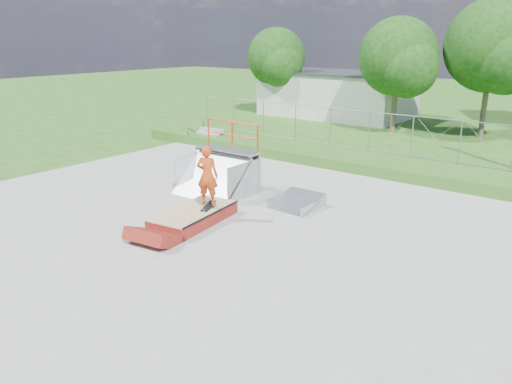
% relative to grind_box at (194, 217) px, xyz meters
% --- Properties ---
extents(ground, '(120.00, 120.00, 0.00)m').
position_rel_grind_box_xyz_m(ground, '(0.71, 0.11, -0.22)').
color(ground, '#285418').
rests_on(ground, ground).
extents(concrete_pad, '(20.00, 16.00, 0.04)m').
position_rel_grind_box_xyz_m(concrete_pad, '(0.71, 0.11, -0.20)').
color(concrete_pad, gray).
rests_on(concrete_pad, ground).
extents(grass_berm, '(24.00, 3.00, 0.50)m').
position_rel_grind_box_xyz_m(grass_berm, '(0.71, 9.61, 0.03)').
color(grass_berm, '#285418').
rests_on(grass_berm, ground).
extents(grind_box, '(1.76, 3.05, 0.43)m').
position_rel_grind_box_xyz_m(grind_box, '(0.00, 0.00, 0.00)').
color(grind_box, maroon).
rests_on(grind_box, concrete_pad).
extents(quarter_pipe, '(2.58, 2.20, 2.53)m').
position_rel_grind_box_xyz_m(quarter_pipe, '(-1.50, 2.63, 1.05)').
color(quarter_pipe, '#96989D').
rests_on(quarter_pipe, concrete_pad).
extents(flat_bank_ramp, '(1.47, 1.56, 0.44)m').
position_rel_grind_box_xyz_m(flat_bank_ramp, '(1.72, 3.11, 0.00)').
color(flat_bank_ramp, '#96989D').
rests_on(flat_bank_ramp, concrete_pad).
extents(skateboard, '(0.47, 0.82, 0.13)m').
position_rel_grind_box_xyz_m(skateboard, '(0.21, 0.44, 0.26)').
color(skateboard, black).
rests_on(skateboard, grind_box).
extents(skater, '(0.79, 0.66, 1.86)m').
position_rel_grind_box_xyz_m(skater, '(0.21, 0.44, 1.19)').
color(skater, '#C04113').
rests_on(skater, grind_box).
extents(concrete_stairs, '(1.50, 1.60, 0.80)m').
position_rel_grind_box_xyz_m(concrete_stairs, '(-7.79, 8.81, 0.18)').
color(concrete_stairs, gray).
rests_on(concrete_stairs, ground).
extents(chain_link_fence, '(20.00, 0.06, 1.80)m').
position_rel_grind_box_xyz_m(chain_link_fence, '(0.71, 10.61, 1.18)').
color(chain_link_fence, gray).
rests_on(chain_link_fence, grass_berm).
extents(utility_building_flat, '(10.00, 6.00, 3.00)m').
position_rel_grind_box_xyz_m(utility_building_flat, '(-7.29, 22.11, 1.28)').
color(utility_building_flat, '#B8B9B4').
rests_on(utility_building_flat, ground).
extents(tree_left_near, '(4.76, 4.48, 6.65)m').
position_rel_grind_box_xyz_m(tree_left_near, '(-1.04, 17.95, 4.02)').
color(tree_left_near, brown).
rests_on(tree_left_near, ground).
extents(tree_center, '(5.44, 5.12, 7.60)m').
position_rel_grind_box_xyz_m(tree_center, '(3.49, 19.92, 4.63)').
color(tree_center, brown).
rests_on(tree_center, ground).
extents(tree_left_far, '(4.42, 4.16, 6.18)m').
position_rel_grind_box_xyz_m(tree_left_far, '(-11.06, 19.96, 3.72)').
color(tree_left_far, brown).
rests_on(tree_left_far, ground).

